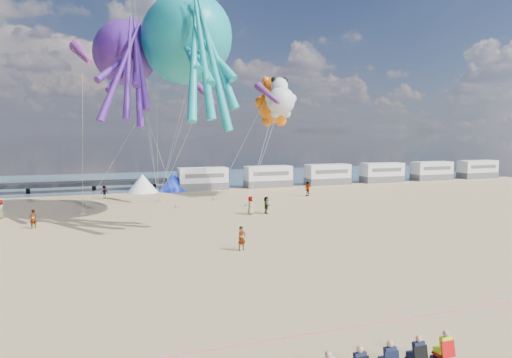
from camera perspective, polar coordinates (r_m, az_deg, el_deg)
name	(u,v)px	position (r m, az deg, el deg)	size (l,w,h in m)	color
ground	(261,293)	(23.15, 0.58, -14.03)	(120.00, 120.00, 0.00)	tan
water	(147,180)	(76.24, -13.52, -0.12)	(120.00, 120.00, 0.00)	#3E6076
motorhome_0	(203,179)	(62.26, -6.67, 0.03)	(6.60, 2.50, 3.00)	silver
motorhome_1	(268,176)	(64.96, 1.54, 0.32)	(6.60, 2.50, 3.00)	silver
motorhome_2	(328,174)	(68.88, 8.95, 0.57)	(6.60, 2.50, 3.00)	silver
motorhome_3	(382,173)	(73.82, 15.47, 0.79)	(6.60, 2.50, 3.00)	silver
motorhome_4	(432,171)	(79.59, 21.11, 0.96)	(6.60, 2.50, 3.00)	silver
motorhome_5	(477,169)	(86.03, 25.95, 1.11)	(6.60, 2.50, 3.00)	silver
tent_white	(142,183)	(61.08, -14.01, -0.50)	(4.00, 4.00, 2.40)	white
tent_blue	(173,182)	(61.56, -10.30, -0.37)	(4.00, 4.00, 2.40)	#1933CC
spectator_row	(387,358)	(16.31, 16.10, -20.75)	(6.10, 0.90, 1.30)	black
rope_line	(304,335)	(18.87, 6.01, -18.82)	(0.03, 0.03, 34.00)	#F2338C
standing_person	(242,238)	(30.63, -1.79, -7.43)	(0.60, 0.39, 1.64)	tan
beachgoer_0	(251,205)	(43.68, -0.69, -3.31)	(0.63, 0.41, 1.73)	#7F6659
beachgoer_2	(104,192)	(56.71, -18.44, -1.57)	(0.74, 0.58, 1.52)	#7F6659
beachgoer_3	(308,189)	(56.15, 6.49, -1.24)	(1.15, 0.66, 1.79)	#7F6659
beachgoer_4	(266,205)	(44.07, 1.31, -3.27)	(0.97, 0.40, 1.66)	#7F6659
beachgoer_5	(33,219)	(41.56, -26.10, -4.51)	(1.46, 0.47, 1.57)	#7F6659
beachgoer_6	(0,209)	(47.60, -29.32, -3.31)	(0.63, 0.42, 1.74)	#7F6659
sandbag_a	(83,213)	(46.80, -20.84, -4.02)	(0.50, 0.35, 0.22)	gray
sandbag_b	(177,207)	(47.97, -9.82, -3.47)	(0.50, 0.35, 0.22)	gray
sandbag_c	(247,205)	(48.56, -1.08, -3.27)	(0.50, 0.35, 0.22)	gray
sandbag_d	(215,199)	(52.81, -5.13, -2.54)	(0.50, 0.35, 0.22)	gray
sandbag_e	(158,201)	(52.55, -12.10, -2.69)	(0.50, 0.35, 0.22)	gray
kite_octopus_teal	(186,39)	(43.97, -8.75, 16.88)	(5.51, 12.85, 14.69)	teal
kite_octopus_purple	(125,53)	(47.25, -16.03, 14.89)	(4.78, 11.15, 12.74)	#471D84
kite_panda	(281,101)	(54.11, 3.12, 9.69)	(4.01, 3.78, 5.67)	silver
kite_teddy_orange	(274,106)	(56.34, 2.30, 9.10)	(5.08, 4.78, 7.17)	orange
windsock_left	(83,54)	(40.29, -20.86, 14.39)	(1.10, 5.99, 5.99)	red
windsock_mid	(268,94)	(53.61, 1.51, 10.55)	(1.00, 5.46, 5.46)	red
windsock_right	(205,94)	(49.62, -6.34, 10.56)	(0.90, 4.62, 4.62)	red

